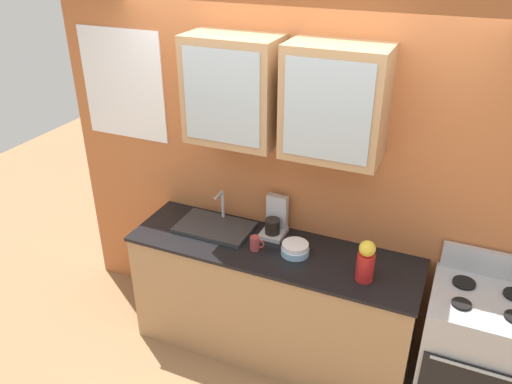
{
  "coord_description": "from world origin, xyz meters",
  "views": [
    {
      "loc": [
        1.09,
        -2.79,
        2.95
      ],
      "look_at": [
        -0.12,
        0.0,
        1.35
      ],
      "focal_mm": 35.94,
      "sensor_mm": 36.0,
      "label": 1
    }
  ],
  "objects_px": {
    "stove_range": "(473,356)",
    "coffee_maker": "(275,220)",
    "vase": "(366,261)",
    "cup_near_sink": "(255,243)",
    "sink_faucet": "(215,226)",
    "bowl_stack": "(295,249)"
  },
  "relations": [
    {
      "from": "bowl_stack",
      "to": "vase",
      "type": "distance_m",
      "value": 0.52
    },
    {
      "from": "vase",
      "to": "cup_near_sink",
      "type": "height_order",
      "value": "vase"
    },
    {
      "from": "sink_faucet",
      "to": "cup_near_sink",
      "type": "height_order",
      "value": "sink_faucet"
    },
    {
      "from": "stove_range",
      "to": "coffee_maker",
      "type": "xyz_separation_m",
      "value": [
        -1.46,
        0.19,
        0.56
      ]
    },
    {
      "from": "coffee_maker",
      "to": "vase",
      "type": "bearing_deg",
      "value": -21.66
    },
    {
      "from": "sink_faucet",
      "to": "bowl_stack",
      "type": "height_order",
      "value": "sink_faucet"
    },
    {
      "from": "bowl_stack",
      "to": "vase",
      "type": "height_order",
      "value": "vase"
    },
    {
      "from": "stove_range",
      "to": "cup_near_sink",
      "type": "height_order",
      "value": "stove_range"
    },
    {
      "from": "vase",
      "to": "coffee_maker",
      "type": "relative_size",
      "value": 0.99
    },
    {
      "from": "bowl_stack",
      "to": "sink_faucet",
      "type": "bearing_deg",
      "value": 173.74
    },
    {
      "from": "stove_range",
      "to": "vase",
      "type": "distance_m",
      "value": 0.95
    },
    {
      "from": "stove_range",
      "to": "coffee_maker",
      "type": "bearing_deg",
      "value": 172.42
    },
    {
      "from": "sink_faucet",
      "to": "cup_near_sink",
      "type": "distance_m",
      "value": 0.41
    },
    {
      "from": "sink_faucet",
      "to": "cup_near_sink",
      "type": "xyz_separation_m",
      "value": [
        0.39,
        -0.13,
        0.03
      ]
    },
    {
      "from": "stove_range",
      "to": "cup_near_sink",
      "type": "xyz_separation_m",
      "value": [
        -1.51,
        -0.06,
        0.51
      ]
    },
    {
      "from": "stove_range",
      "to": "coffee_maker",
      "type": "relative_size",
      "value": 3.82
    },
    {
      "from": "stove_range",
      "to": "bowl_stack",
      "type": "distance_m",
      "value": 1.33
    },
    {
      "from": "sink_faucet",
      "to": "coffee_maker",
      "type": "height_order",
      "value": "coffee_maker"
    },
    {
      "from": "stove_range",
      "to": "vase",
      "type": "xyz_separation_m",
      "value": [
        -0.74,
        -0.09,
        0.59
      ]
    },
    {
      "from": "sink_faucet",
      "to": "coffee_maker",
      "type": "bearing_deg",
      "value": 16.05
    },
    {
      "from": "vase",
      "to": "cup_near_sink",
      "type": "bearing_deg",
      "value": 177.73
    },
    {
      "from": "stove_range",
      "to": "coffee_maker",
      "type": "height_order",
      "value": "coffee_maker"
    }
  ]
}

